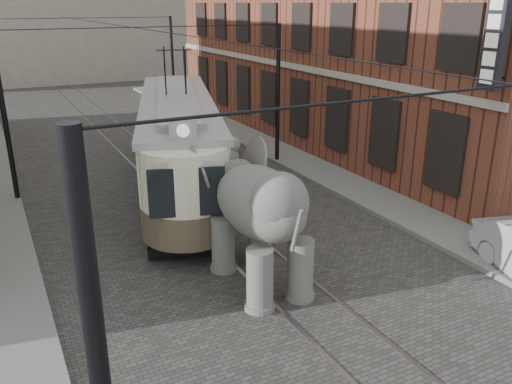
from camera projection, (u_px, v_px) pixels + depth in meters
ground at (227, 232)px, 16.47m from camera, size 120.00×120.00×0.00m
tram_rails at (227, 232)px, 16.46m from camera, size 1.54×80.00×0.02m
sidewalk_right at (377, 199)px, 19.03m from camera, size 2.00×60.00×0.15m
brick_building at (349, 19)px, 26.70m from camera, size 8.00×26.00×12.00m
distant_block at (44, 0)px, 47.52m from camera, size 28.00×10.00×14.00m
catenary at (165, 111)px, 19.54m from camera, size 11.00×30.20×6.00m
tram at (178, 120)px, 19.88m from camera, size 6.57×13.39×5.23m
elephant at (260, 222)px, 12.94m from camera, size 3.17×5.62×3.41m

